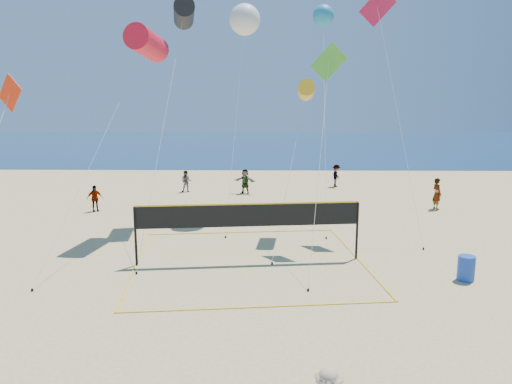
{
  "coord_description": "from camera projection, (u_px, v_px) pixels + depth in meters",
  "views": [
    {
      "loc": [
        1.02,
        -9.37,
        6.86
      ],
      "look_at": [
        0.82,
        2.0,
        4.67
      ],
      "focal_mm": 35.0,
      "sensor_mm": 36.0,
      "label": 1
    }
  ],
  "objects": [
    {
      "name": "ocean",
      "position": [
        258.0,
        145.0,
        71.38
      ],
      "size": [
        140.0,
        50.0,
        0.03
      ],
      "primitive_type": "cube",
      "color": "navy",
      "rests_on": "ground"
    },
    {
      "name": "far_person_0",
      "position": [
        95.0,
        198.0,
        30.02
      ],
      "size": [
        1.0,
        0.83,
        1.6
      ],
      "primitive_type": "imported",
      "rotation": [
        0.0,
        0.0,
        0.56
      ],
      "color": "gray",
      "rests_on": "ground"
    },
    {
      "name": "far_person_1",
      "position": [
        245.0,
        181.0,
        35.55
      ],
      "size": [
        1.7,
        1.04,
        1.75
      ],
      "primitive_type": "imported",
      "rotation": [
        0.0,
        0.0,
        -0.35
      ],
      "color": "gray",
      "rests_on": "ground"
    },
    {
      "name": "far_person_2",
      "position": [
        437.0,
        194.0,
        30.57
      ],
      "size": [
        0.63,
        0.81,
        1.94
      ],
      "primitive_type": "imported",
      "rotation": [
        0.0,
        0.0,
        1.84
      ],
      "color": "gray",
      "rests_on": "ground"
    },
    {
      "name": "far_person_3",
      "position": [
        186.0,
        181.0,
        36.11
      ],
      "size": [
        0.78,
        0.61,
        1.57
      ],
      "primitive_type": "imported",
      "rotation": [
        0.0,
        0.0,
        -0.03
      ],
      "color": "gray",
      "rests_on": "ground"
    },
    {
      "name": "far_person_4",
      "position": [
        336.0,
        176.0,
        38.21
      ],
      "size": [
        1.0,
        1.26,
        1.71
      ],
      "primitive_type": "imported",
      "rotation": [
        0.0,
        0.0,
        1.19
      ],
      "color": "gray",
      "rests_on": "ground"
    },
    {
      "name": "trash_barrel",
      "position": [
        466.0,
        268.0,
        18.8
      ],
      "size": [
        0.78,
        0.78,
        0.95
      ],
      "primitive_type": "cylinder",
      "rotation": [
        0.0,
        0.0,
        0.26
      ],
      "color": "#1B42B4",
      "rests_on": "ground"
    },
    {
      "name": "volleyball_net",
      "position": [
        249.0,
        222.0,
        20.64
      ],
      "size": [
        10.43,
        10.3,
        2.53
      ],
      "rotation": [
        0.0,
        0.0,
        0.11
      ],
      "color": "black",
      "rests_on": "ground"
    },
    {
      "name": "kite_0",
      "position": [
        147.0,
        43.0,
        23.91
      ],
      "size": [
        3.48,
        9.67,
        10.16
      ],
      "rotation": [
        0.0,
        0.0,
        -0.14
      ],
      "color": "red",
      "rests_on": "ground"
    },
    {
      "name": "kite_1",
      "position": [
        184.0,
        13.0,
        26.18
      ],
      "size": [
        1.53,
        10.35,
        11.84
      ],
      "rotation": [
        0.0,
        0.0,
        0.17
      ],
      "color": "black",
      "rests_on": "ground"
    },
    {
      "name": "kite_2",
      "position": [
        306.0,
        90.0,
        24.25
      ],
      "size": [
        2.2,
        6.13,
        7.67
      ],
      "rotation": [
        0.0,
        0.0,
        -0.07
      ],
      "color": "gold",
      "rests_on": "ground"
    },
    {
      "name": "kite_3",
      "position": [
        6.0,
        105.0,
        18.97
      ],
      "size": [
        1.33,
        7.1,
        7.73
      ],
      "rotation": [
        0.0,
        0.0,
        -0.36
      ],
      "color": "red",
      "rests_on": "ground"
    },
    {
      "name": "kite_4",
      "position": [
        328.0,
        72.0,
        21.95
      ],
      "size": [
        2.11,
        6.49,
        9.2
      ],
      "rotation": [
        0.0,
        0.0,
        -0.25
      ],
      "color": "green",
      "rests_on": "ground"
    },
    {
      "name": "kite_5",
      "position": [
        380.0,
        19.0,
        23.79
      ],
      "size": [
        2.7,
        3.84,
        11.95
      ],
      "rotation": [
        0.0,
        0.0,
        -0.32
      ],
      "color": "#B91741",
      "rests_on": "ground"
    },
    {
      "name": "kite_6",
      "position": [
        245.0,
        20.0,
        27.53
      ],
      "size": [
        2.19,
        6.37,
        11.87
      ],
      "rotation": [
        0.0,
        0.0,
        -0.36
      ],
      "color": "silver",
      "rests_on": "ground"
    },
    {
      "name": "kite_7",
      "position": [
        323.0,
        16.0,
        31.57
      ],
      "size": [
        1.48,
        10.45,
        12.55
      ],
      "rotation": [
        0.0,
        0.0,
        0.1
      ],
      "color": "teal",
      "rests_on": "ground"
    }
  ]
}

